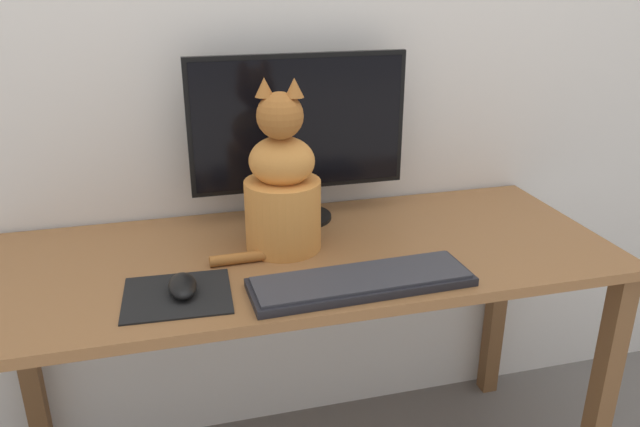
% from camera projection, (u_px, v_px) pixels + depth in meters
% --- Properties ---
extents(wall_back, '(7.00, 0.04, 2.50)m').
position_uv_depth(wall_back, '(271.00, 13.00, 1.59)').
color(wall_back, silver).
rests_on(wall_back, ground_plane).
extents(desk, '(1.50, 0.60, 0.73)m').
position_uv_depth(desk, '(303.00, 288.00, 1.53)').
color(desk, brown).
rests_on(desk, ground_plane).
extents(monitor, '(0.56, 0.17, 0.44)m').
position_uv_depth(monitor, '(299.00, 131.00, 1.59)').
color(monitor, black).
rests_on(monitor, desk).
extents(keyboard, '(0.48, 0.16, 0.02)m').
position_uv_depth(keyboard, '(361.00, 281.00, 1.33)').
color(keyboard, black).
rests_on(keyboard, desk).
extents(mousepad_left, '(0.23, 0.20, 0.00)m').
position_uv_depth(mousepad_left, '(177.00, 295.00, 1.29)').
color(mousepad_left, black).
rests_on(mousepad_left, desk).
extents(computer_mouse_left, '(0.06, 0.11, 0.03)m').
position_uv_depth(computer_mouse_left, '(183.00, 286.00, 1.29)').
color(computer_mouse_left, black).
rests_on(computer_mouse_left, mousepad_left).
extents(cat, '(0.30, 0.23, 0.41)m').
position_uv_depth(cat, '(282.00, 188.00, 1.45)').
color(cat, '#D6893D').
rests_on(cat, desk).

